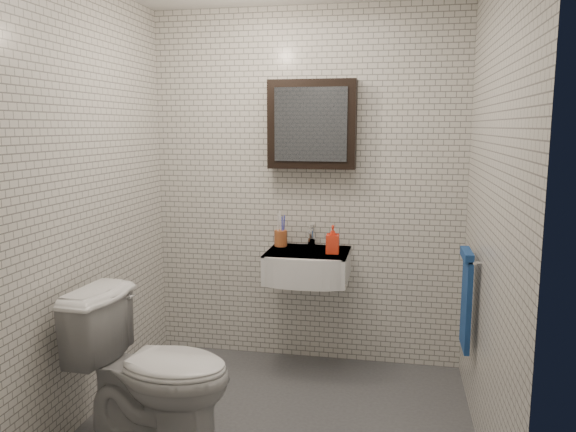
{
  "coord_description": "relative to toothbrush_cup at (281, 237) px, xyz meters",
  "views": [
    {
      "loc": [
        0.63,
        -2.91,
        1.69
      ],
      "look_at": [
        -0.02,
        0.45,
        1.14
      ],
      "focal_mm": 35.0,
      "sensor_mm": 36.0,
      "label": 1
    }
  ],
  "objects": [
    {
      "name": "faucet",
      "position": [
        0.21,
        0.03,
        0.01
      ],
      "size": [
        0.06,
        0.2,
        0.15
      ],
      "color": "silver",
      "rests_on": "washbasin"
    },
    {
      "name": "toilet",
      "position": [
        -0.42,
        -1.22,
        -0.49
      ],
      "size": [
        0.86,
        0.53,
        0.84
      ],
      "primitive_type": "imported",
      "rotation": [
        0.0,
        0.0,
        1.5
      ],
      "color": "white",
      "rests_on": "ground"
    },
    {
      "name": "ground",
      "position": [
        0.16,
        -0.9,
        -0.91
      ],
      "size": [
        2.2,
        2.0,
        0.01
      ],
      "primitive_type": "cube",
      "color": "#45474C",
      "rests_on": "ground"
    },
    {
      "name": "towel_rail",
      "position": [
        1.21,
        -0.55,
        -0.19
      ],
      "size": [
        0.09,
        0.3,
        0.58
      ],
      "color": "silver",
      "rests_on": "room_shell"
    },
    {
      "name": "mirror_cabinet",
      "position": [
        0.21,
        0.03,
        0.79
      ],
      "size": [
        0.6,
        0.15,
        0.6
      ],
      "color": "black",
      "rests_on": "room_shell"
    },
    {
      "name": "soap_bottle",
      "position": [
        0.39,
        -0.16,
        0.03
      ],
      "size": [
        0.09,
        0.09,
        0.19
      ],
      "primitive_type": "imported",
      "rotation": [
        0.0,
        0.0,
        0.05
      ],
      "color": "#DA4516",
      "rests_on": "washbasin"
    },
    {
      "name": "washbasin",
      "position": [
        0.21,
        -0.17,
        -0.16
      ],
      "size": [
        0.55,
        0.5,
        0.2
      ],
      "color": "white",
      "rests_on": "room_shell"
    },
    {
      "name": "room_shell",
      "position": [
        0.16,
        -0.9,
        0.55
      ],
      "size": [
        2.22,
        2.02,
        2.51
      ],
      "color": "silver",
      "rests_on": "ground"
    },
    {
      "name": "toothbrush_cup",
      "position": [
        0.0,
        0.0,
        0.0
      ],
      "size": [
        0.09,
        0.09,
        0.25
      ],
      "rotation": [
        0.0,
        0.0,
        -0.06
      ],
      "color": "#A15028",
      "rests_on": "washbasin"
    }
  ]
}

